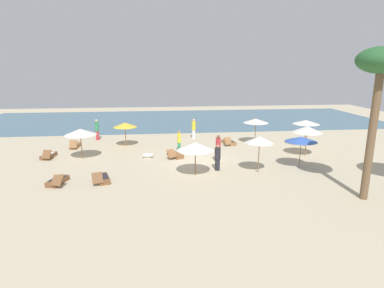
{
  "coord_description": "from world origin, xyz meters",
  "views": [
    {
      "loc": [
        -2.59,
        -21.85,
        6.49
      ],
      "look_at": [
        -0.27,
        0.03,
        1.1
      ],
      "focal_mm": 30.01,
      "sensor_mm": 36.0,
      "label": 1
    }
  ],
  "objects_px": {
    "umbrella_7": "(301,139)",
    "lounger_1": "(48,156)",
    "lounger_0": "(75,145)",
    "lounger_5": "(175,155)",
    "lounger_2": "(58,181)",
    "person_3": "(194,129)",
    "palm_0": "(381,70)",
    "umbrella_4": "(125,125)",
    "dog": "(148,155)",
    "person_2": "(97,130)",
    "umbrella_2": "(80,132)",
    "person_0": "(179,141)",
    "lounger_4": "(229,142)",
    "person_1": "(218,158)",
    "umbrella_6": "(195,146)",
    "lounger_3": "(103,178)",
    "umbrella_3": "(306,122)",
    "umbrella_5": "(260,140)",
    "umbrella_1": "(307,129)",
    "umbrella_0": "(256,121)",
    "person_4": "(218,149)"
  },
  "relations": [
    {
      "from": "umbrella_3",
      "to": "umbrella_4",
      "type": "relative_size",
      "value": 1.11
    },
    {
      "from": "umbrella_3",
      "to": "umbrella_4",
      "type": "height_order",
      "value": "umbrella_3"
    },
    {
      "from": "umbrella_6",
      "to": "lounger_3",
      "type": "relative_size",
      "value": 1.25
    },
    {
      "from": "umbrella_4",
      "to": "dog",
      "type": "distance_m",
      "value": 4.51
    },
    {
      "from": "lounger_0",
      "to": "palm_0",
      "type": "relative_size",
      "value": 0.22
    },
    {
      "from": "umbrella_1",
      "to": "lounger_1",
      "type": "relative_size",
      "value": 1.28
    },
    {
      "from": "umbrella_6",
      "to": "lounger_3",
      "type": "distance_m",
      "value": 5.69
    },
    {
      "from": "lounger_3",
      "to": "person_3",
      "type": "xyz_separation_m",
      "value": [
        6.46,
        10.67,
        0.72
      ]
    },
    {
      "from": "lounger_1",
      "to": "dog",
      "type": "xyz_separation_m",
      "value": [
        7.16,
        -0.84,
        0.02
      ]
    },
    {
      "from": "umbrella_3",
      "to": "lounger_5",
      "type": "relative_size",
      "value": 1.24
    },
    {
      "from": "umbrella_5",
      "to": "person_3",
      "type": "height_order",
      "value": "umbrella_5"
    },
    {
      "from": "lounger_1",
      "to": "person_1",
      "type": "height_order",
      "value": "person_1"
    },
    {
      "from": "umbrella_7",
      "to": "person_4",
      "type": "distance_m",
      "value": 5.42
    },
    {
      "from": "lounger_2",
      "to": "person_2",
      "type": "height_order",
      "value": "person_2"
    },
    {
      "from": "umbrella_3",
      "to": "person_1",
      "type": "height_order",
      "value": "umbrella_3"
    },
    {
      "from": "umbrella_0",
      "to": "lounger_2",
      "type": "height_order",
      "value": "umbrella_0"
    },
    {
      "from": "lounger_3",
      "to": "person_2",
      "type": "xyz_separation_m",
      "value": [
        -2.19,
        10.91,
        0.77
      ]
    },
    {
      "from": "person_2",
      "to": "umbrella_2",
      "type": "bearing_deg",
      "value": -90.26
    },
    {
      "from": "umbrella_3",
      "to": "umbrella_4",
      "type": "xyz_separation_m",
      "value": [
        -14.68,
        1.54,
        -0.23
      ]
    },
    {
      "from": "lounger_4",
      "to": "person_1",
      "type": "distance_m",
      "value": 7.07
    },
    {
      "from": "lounger_2",
      "to": "person_3",
      "type": "height_order",
      "value": "person_3"
    },
    {
      "from": "umbrella_2",
      "to": "person_3",
      "type": "xyz_separation_m",
      "value": [
        8.67,
        5.74,
        -1.05
      ]
    },
    {
      "from": "lounger_1",
      "to": "palm_0",
      "type": "xyz_separation_m",
      "value": [
        18.1,
        -9.25,
        6.11
      ]
    },
    {
      "from": "umbrella_7",
      "to": "lounger_4",
      "type": "xyz_separation_m",
      "value": [
        -3.22,
        6.71,
        -1.72
      ]
    },
    {
      "from": "umbrella_2",
      "to": "lounger_5",
      "type": "bearing_deg",
      "value": -2.69
    },
    {
      "from": "umbrella_7",
      "to": "umbrella_2",
      "type": "bearing_deg",
      "value": 166.06
    },
    {
      "from": "umbrella_2",
      "to": "lounger_0",
      "type": "height_order",
      "value": "umbrella_2"
    },
    {
      "from": "person_1",
      "to": "umbrella_0",
      "type": "bearing_deg",
      "value": 56.48
    },
    {
      "from": "lounger_4",
      "to": "dog",
      "type": "relative_size",
      "value": 2.07
    },
    {
      "from": "umbrella_3",
      "to": "umbrella_7",
      "type": "distance_m",
      "value": 6.17
    },
    {
      "from": "lounger_4",
      "to": "umbrella_3",
      "type": "bearing_deg",
      "value": -11.63
    },
    {
      "from": "umbrella_4",
      "to": "umbrella_0",
      "type": "bearing_deg",
      "value": -0.76
    },
    {
      "from": "umbrella_1",
      "to": "person_3",
      "type": "bearing_deg",
      "value": 138.65
    },
    {
      "from": "lounger_4",
      "to": "person_0",
      "type": "relative_size",
      "value": 1.06
    },
    {
      "from": "umbrella_4",
      "to": "umbrella_6",
      "type": "bearing_deg",
      "value": -57.76
    },
    {
      "from": "person_3",
      "to": "umbrella_1",
      "type": "bearing_deg",
      "value": -41.35
    },
    {
      "from": "umbrella_0",
      "to": "umbrella_2",
      "type": "bearing_deg",
      "value": -166.68
    },
    {
      "from": "umbrella_2",
      "to": "lounger_5",
      "type": "relative_size",
      "value": 1.27
    },
    {
      "from": "lounger_2",
      "to": "person_0",
      "type": "height_order",
      "value": "person_0"
    },
    {
      "from": "lounger_3",
      "to": "umbrella_2",
      "type": "bearing_deg",
      "value": 114.25
    },
    {
      "from": "person_0",
      "to": "person_1",
      "type": "relative_size",
      "value": 0.99
    },
    {
      "from": "lounger_0",
      "to": "lounger_5",
      "type": "relative_size",
      "value": 0.93
    },
    {
      "from": "umbrella_7",
      "to": "umbrella_5",
      "type": "bearing_deg",
      "value": -167.92
    },
    {
      "from": "umbrella_7",
      "to": "lounger_5",
      "type": "height_order",
      "value": "umbrella_7"
    },
    {
      "from": "lounger_5",
      "to": "person_0",
      "type": "relative_size",
      "value": 1.07
    },
    {
      "from": "umbrella_4",
      "to": "lounger_2",
      "type": "relative_size",
      "value": 1.1
    },
    {
      "from": "umbrella_7",
      "to": "lounger_1",
      "type": "relative_size",
      "value": 1.19
    },
    {
      "from": "lounger_1",
      "to": "palm_0",
      "type": "height_order",
      "value": "palm_0"
    },
    {
      "from": "lounger_0",
      "to": "person_0",
      "type": "distance_m",
      "value": 8.62
    },
    {
      "from": "umbrella_0",
      "to": "lounger_4",
      "type": "xyz_separation_m",
      "value": [
        -2.32,
        -0.14,
        -1.78
      ]
    }
  ]
}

